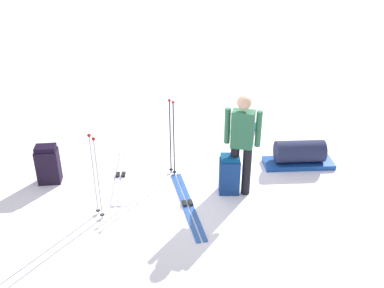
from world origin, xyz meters
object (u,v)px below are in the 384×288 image
(ski_poles_planted_near, at_px, (95,173))
(ski_poles_planted_far, at_px, (172,134))
(sleeping_mat_rolled, at_px, (246,126))
(skier_standing, at_px, (242,141))
(ski_pair_near, at_px, (187,204))
(backpack_large_dark, at_px, (229,174))
(backpack_bright, at_px, (48,165))
(ski_pair_far, at_px, (121,176))
(gear_sled, at_px, (299,155))

(ski_poles_planted_near, bearing_deg, ski_poles_planted_far, -60.80)
(sleeping_mat_rolled, bearing_deg, ski_poles_planted_far, 120.04)
(skier_standing, relative_size, ski_poles_planted_near, 1.25)
(skier_standing, distance_m, ski_pair_near, 1.32)
(ski_poles_planted_far, bearing_deg, backpack_large_dark, -142.16)
(backpack_bright, xyz_separation_m, ski_poles_planted_far, (-0.49, -2.05, 0.44))
(ski_pair_far, xyz_separation_m, ski_poles_planted_near, (-1.04, 0.54, 0.74))
(sleeping_mat_rolled, bearing_deg, gear_sled, -173.76)
(ski_pair_near, xyz_separation_m, ski_pair_far, (1.23, 0.80, 0.00))
(backpack_large_dark, bearing_deg, backpack_bright, 63.38)
(ski_pair_far, distance_m, backpack_large_dark, 1.95)
(ski_pair_far, bearing_deg, backpack_bright, 77.72)
(ski_poles_planted_near, height_order, ski_poles_planted_far, ski_poles_planted_far)
(backpack_large_dark, bearing_deg, ski_pair_far, 54.55)
(ski_pair_near, bearing_deg, backpack_large_dark, -81.56)
(ski_pair_far, distance_m, ski_poles_planted_near, 1.38)
(ski_poles_planted_near, height_order, sleeping_mat_rolled, ski_poles_planted_near)
(ski_poles_planted_near, bearing_deg, skier_standing, -93.92)
(ski_pair_far, height_order, gear_sled, gear_sled)
(ski_poles_planted_far, height_order, sleeping_mat_rolled, ski_poles_planted_far)
(gear_sled, bearing_deg, skier_standing, 106.70)
(skier_standing, xyz_separation_m, ski_pair_far, (1.19, 1.73, -0.94))
(ski_poles_planted_near, bearing_deg, backpack_bright, 25.97)
(skier_standing, bearing_deg, ski_poles_planted_near, 86.08)
(ski_pair_near, distance_m, backpack_large_dark, 0.84)
(ski_poles_planted_far, distance_m, gear_sled, 2.38)
(backpack_large_dark, bearing_deg, skier_standing, -114.99)
(ski_pair_near, xyz_separation_m, ski_poles_planted_near, (0.20, 1.34, 0.74))
(skier_standing, bearing_deg, ski_pair_near, 92.56)
(backpack_large_dark, xyz_separation_m, ski_poles_planted_far, (0.88, 0.68, 0.44))
(skier_standing, distance_m, ski_pair_far, 2.30)
(sleeping_mat_rolled, bearing_deg, backpack_large_dark, 146.32)
(ski_pair_near, height_order, gear_sled, gear_sled)
(ski_pair_far, height_order, ski_poles_planted_near, ski_poles_planted_near)
(ski_pair_near, bearing_deg, ski_poles_planted_near, 81.65)
(skier_standing, height_order, sleeping_mat_rolled, skier_standing)
(sleeping_mat_rolled, bearing_deg, ski_pair_near, 135.48)
(gear_sled, relative_size, sleeping_mat_rolled, 2.43)
(backpack_bright, height_order, ski_poles_planted_near, ski_poles_planted_near)
(backpack_large_dark, bearing_deg, ski_poles_planted_near, 87.76)
(ski_pair_near, distance_m, ski_pair_far, 1.47)
(ski_pair_far, height_order, sleeping_mat_rolled, sleeping_mat_rolled)
(backpack_large_dark, relative_size, ski_poles_planted_near, 0.50)
(ski_pair_near, bearing_deg, ski_poles_planted_far, -4.96)
(ski_poles_planted_near, bearing_deg, ski_pair_near, -98.35)
(backpack_bright, bearing_deg, gear_sled, -103.33)
(skier_standing, relative_size, gear_sled, 1.27)
(backpack_bright, bearing_deg, skier_standing, -116.54)
(ski_pair_near, xyz_separation_m, backpack_bright, (1.49, 1.97, 0.32))
(ski_pair_far, bearing_deg, ski_pair_near, -146.98)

